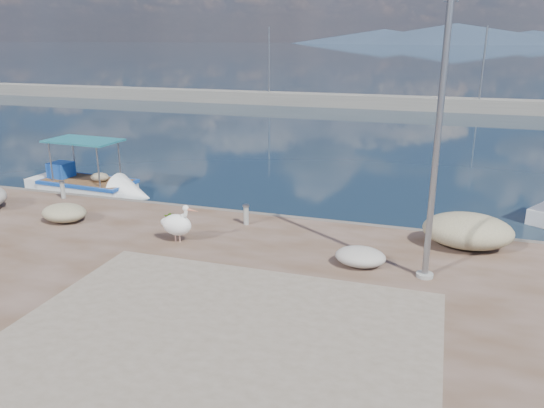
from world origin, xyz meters
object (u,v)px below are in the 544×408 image
at_px(boat_left, 87,187).
at_px(pelican, 177,224).
at_px(lamp_post, 436,153).
at_px(bollard_near, 246,214).

relative_size(boat_left, pelican, 4.63).
bearing_deg(pelican, lamp_post, 0.65).
bearing_deg(pelican, boat_left, 146.44).
relative_size(pelican, bollard_near, 1.80).
bearing_deg(lamp_post, pelican, 178.11).
relative_size(pelican, lamp_post, 0.18).
height_order(lamp_post, bollard_near, lamp_post).
height_order(boat_left, lamp_post, lamp_post).
relative_size(boat_left, lamp_post, 0.82).
distance_m(pelican, bollard_near, 2.56).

